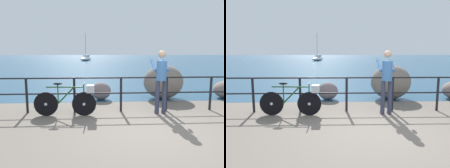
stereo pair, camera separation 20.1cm
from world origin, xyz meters
The scene contains 9 objects.
ground_plane centered at (0.00, 20.00, -0.05)m, with size 120.00×120.00×0.10m, color #6B6056.
sea_surface centered at (0.00, 47.94, 0.00)m, with size 120.00×90.00×0.01m, color navy.
promenade_railing centered at (0.00, 1.71, 0.64)m, with size 9.51×0.07×1.02m.
bicycle centered at (-2.10, 1.35, 0.46)m, with size 1.70×0.48×0.92m.
person_at_railing centered at (0.42, 1.43, 0.99)m, with size 0.44×0.64×1.78m.
breakwater_boulder_main centered at (1.09, 3.43, 0.63)m, with size 1.47×1.21×1.26m.
breakwater_boulder_left centered at (-1.24, 3.34, 0.32)m, with size 0.73×0.61×0.64m.
seagull centered at (1.02, 3.49, 1.39)m, with size 0.34×0.20×0.23m.
sailboat centered at (-3.54, 35.50, 0.42)m, with size 2.62×4.59×4.90m.
Camera 1 is at (-1.32, -4.56, 1.77)m, focal length 35.24 mm.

